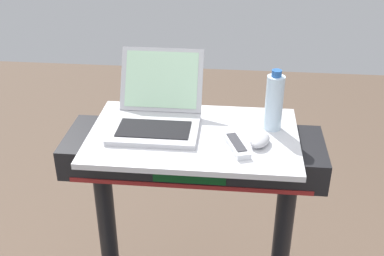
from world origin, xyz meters
name	(u,v)px	position (x,y,z in m)	size (l,w,h in m)	color
desk_board	(193,136)	(0.00, 0.70, 1.06)	(0.72, 0.46, 0.02)	silver
laptop	(157,112)	(-0.13, 0.76, 1.12)	(0.30, 0.35, 0.22)	#B7B7BC
computer_mouse	(260,140)	(0.22, 0.65, 1.09)	(0.06, 0.10, 0.03)	#B2B2B7
water_bottle	(274,102)	(0.27, 0.77, 1.17)	(0.06, 0.06, 0.22)	silver
tv_remote	(236,145)	(0.15, 0.62, 1.08)	(0.10, 0.17, 0.02)	silver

